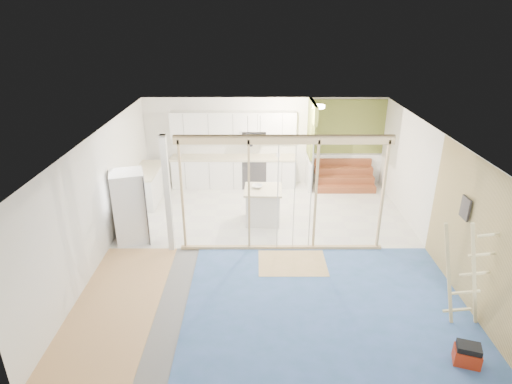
{
  "coord_description": "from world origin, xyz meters",
  "views": [
    {
      "loc": [
        -0.27,
        -8.2,
        4.83
      ],
      "look_at": [
        -0.25,
        0.6,
        1.12
      ],
      "focal_mm": 30.0,
      "sensor_mm": 36.0,
      "label": 1
    }
  ],
  "objects_px": {
    "island": "(263,206)",
    "toolbox": "(467,355)",
    "fridge": "(130,207)",
    "ladder": "(465,275)"
  },
  "relations": [
    {
      "from": "fridge",
      "to": "island",
      "type": "bearing_deg",
      "value": -0.98
    },
    {
      "from": "island",
      "to": "toolbox",
      "type": "relative_size",
      "value": 2.15
    },
    {
      "from": "island",
      "to": "ladder",
      "type": "xyz_separation_m",
      "value": [
        3.17,
        -3.77,
        0.51
      ]
    },
    {
      "from": "fridge",
      "to": "toolbox",
      "type": "bearing_deg",
      "value": -50.41
    },
    {
      "from": "island",
      "to": "toolbox",
      "type": "height_order",
      "value": "island"
    },
    {
      "from": "fridge",
      "to": "ladder",
      "type": "bearing_deg",
      "value": -42.79
    },
    {
      "from": "fridge",
      "to": "toolbox",
      "type": "xyz_separation_m",
      "value": [
        5.92,
        -3.79,
        -0.66
      ]
    },
    {
      "from": "toolbox",
      "to": "ladder",
      "type": "relative_size",
      "value": 0.23
    },
    {
      "from": "toolbox",
      "to": "ladder",
      "type": "bearing_deg",
      "value": 94.08
    },
    {
      "from": "island",
      "to": "toolbox",
      "type": "bearing_deg",
      "value": -55.83
    }
  ]
}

